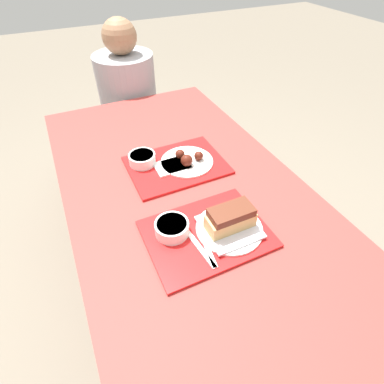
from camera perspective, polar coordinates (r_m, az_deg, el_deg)
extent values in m
plane|color=#706656|center=(1.77, -0.33, -18.27)|extent=(12.00, 12.00, 0.00)
cube|color=maroon|center=(1.20, -0.47, -1.09)|extent=(0.92, 1.84, 0.04)
cylinder|color=maroon|center=(2.02, -21.18, 2.85)|extent=(0.07, 0.07, 0.70)
cylinder|color=maroon|center=(2.16, -0.02, 8.80)|extent=(0.07, 0.07, 0.70)
cube|color=maroon|center=(2.27, -12.77, 11.16)|extent=(0.88, 0.28, 0.04)
cylinder|color=maroon|center=(2.35, -20.83, 4.24)|extent=(0.06, 0.06, 0.39)
cylinder|color=maroon|center=(2.47, -3.50, 9.11)|extent=(0.06, 0.06, 0.39)
cube|color=red|center=(1.04, 2.83, -7.96)|extent=(0.41, 0.31, 0.01)
cube|color=red|center=(1.32, -2.95, 5.13)|extent=(0.41, 0.31, 0.01)
cylinder|color=white|center=(1.02, -3.84, -6.85)|extent=(0.12, 0.12, 0.05)
cylinder|color=beige|center=(1.00, -3.89, -6.21)|extent=(0.10, 0.10, 0.01)
cylinder|color=white|center=(1.05, 7.10, -6.89)|extent=(0.23, 0.23, 0.01)
cube|color=silver|center=(1.04, 7.14, -6.61)|extent=(0.18, 0.18, 0.01)
cube|color=tan|center=(1.02, 7.28, -5.46)|extent=(0.16, 0.07, 0.05)
cube|color=#562819|center=(0.99, 7.49, -3.87)|extent=(0.15, 0.08, 0.03)
cube|color=white|center=(0.99, 1.63, -10.77)|extent=(0.03, 0.17, 0.00)
cube|color=white|center=(0.99, 2.79, -10.33)|extent=(0.04, 0.17, 0.00)
cube|color=#3F3F47|center=(1.08, 2.31, -4.65)|extent=(0.04, 0.03, 0.01)
cylinder|color=white|center=(1.32, -9.45, 6.24)|extent=(0.12, 0.12, 0.05)
cylinder|color=beige|center=(1.31, -9.54, 6.85)|extent=(0.10, 0.10, 0.01)
cylinder|color=white|center=(1.32, -0.97, 5.85)|extent=(0.23, 0.23, 0.01)
sphere|color=#4C190F|center=(1.31, 1.28, 6.89)|extent=(0.04, 0.04, 0.04)
sphere|color=#4C190F|center=(1.33, -2.31, 7.23)|extent=(0.04, 0.04, 0.04)
sphere|color=#4C190F|center=(1.28, -1.01, 6.05)|extent=(0.05, 0.05, 0.05)
cube|color=white|center=(1.30, -3.68, 5.00)|extent=(0.15, 0.10, 0.01)
cylinder|color=#9E9EA3|center=(2.16, -12.09, 17.79)|extent=(0.38, 0.38, 0.51)
sphere|color=#936B4C|center=(2.04, -13.68, 26.89)|extent=(0.21, 0.21, 0.21)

